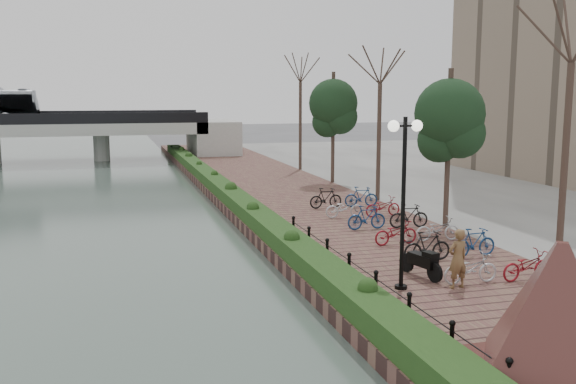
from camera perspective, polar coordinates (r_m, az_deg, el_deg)
name	(u,v)px	position (r m, az deg, el deg)	size (l,w,h in m)	color
ground	(340,334)	(16.57, 4.60, -12.48)	(220.00, 220.00, 0.00)	#59595B
promenade	(296,203)	(33.81, 0.71, -1.02)	(8.00, 75.00, 0.50)	brown
inland_pavement	(554,191)	(41.24, 22.56, 0.08)	(24.00, 75.00, 0.50)	slate
hedge	(224,189)	(35.37, -5.73, 0.27)	(1.10, 56.00, 0.60)	#1B3C16
chain_fence	(362,276)	(18.54, 6.57, -7.40)	(0.10, 14.10, 0.70)	black
granite_monument	(558,312)	(13.41, 22.88, -9.78)	(4.29, 4.29, 2.74)	#46241E
lamppost	(404,166)	(18.01, 10.29, 2.29)	(1.02, 0.32, 4.87)	black
motorcycle	(420,261)	(19.83, 11.69, -6.02)	(0.50, 1.59, 0.99)	black
pedestrian	(458,259)	(18.88, 14.85, -5.74)	(0.63, 0.41, 1.72)	brown
bicycle_parking	(403,224)	(25.36, 10.15, -2.80)	(2.40, 14.69, 1.00)	silver
street_trees	(408,144)	(30.37, 10.60, 4.25)	(3.20, 37.12, 6.80)	#3A2A22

